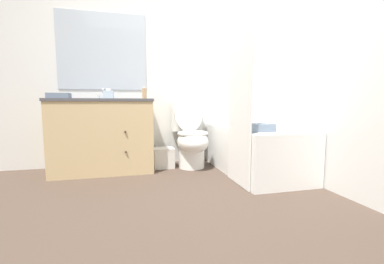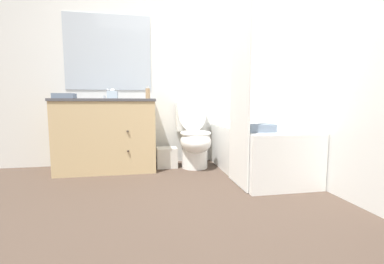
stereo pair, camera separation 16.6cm
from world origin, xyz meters
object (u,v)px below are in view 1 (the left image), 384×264
vanity_cabinet (104,135)px  tissue_box (108,95)px  soap_dispenser (144,93)px  hand_towel_folded (59,96)px  sink_faucet (104,96)px  bath_towel_folded (259,128)px  wastebasket (164,158)px  toilet (191,138)px  bathtub (253,149)px

vanity_cabinet → tissue_box: tissue_box is taller
soap_dispenser → hand_towel_folded: soap_dispenser is taller
sink_faucet → hand_towel_folded: size_ratio=0.66×
soap_dispenser → bath_towel_folded: (1.04, -0.88, -0.36)m
sink_faucet → wastebasket: size_ratio=0.57×
tissue_box → bath_towel_folded: bearing=-30.7°
hand_towel_folded → bath_towel_folded: size_ratio=0.82×
toilet → bath_towel_folded: (0.48, -0.82, 0.19)m
wastebasket → tissue_box: size_ratio=1.68×
sink_faucet → hand_towel_folded: bearing=-139.1°
toilet → soap_dispenser: bearing=174.3°
hand_towel_folded → bath_towel_folded: 2.08m
toilet → wastebasket: bearing=172.0°
wastebasket → hand_towel_folded: (-1.11, -0.16, 0.75)m
toilet → hand_towel_folded: 1.54m
vanity_cabinet → bath_towel_folded: vanity_cabinet is taller
sink_faucet → soap_dispenser: bearing=-21.7°
toilet → tissue_box: bearing=177.6°
sink_faucet → wastebasket: 1.05m
toilet → soap_dispenser: 0.79m
toilet → vanity_cabinet: bearing=176.9°
vanity_cabinet → bathtub: 1.75m
soap_dispenser → bath_towel_folded: bearing=-40.0°
soap_dispenser → hand_towel_folded: 0.91m
toilet → hand_towel_folded: size_ratio=4.08×
hand_towel_folded → tissue_box: bearing=17.7°
bathtub → bath_towel_folded: size_ratio=5.54×
toilet → soap_dispenser: soap_dispenser is taller
bathtub → hand_towel_folded: bearing=172.6°
vanity_cabinet → sink_faucet: bearing=90.0°
bath_towel_folded → toilet: bearing=120.5°
soap_dispenser → bath_towel_folded: size_ratio=0.60×
vanity_cabinet → soap_dispenser: bearing=-0.0°
bathtub → wastebasket: bathtub is taller
bath_towel_folded → tissue_box: bearing=149.3°
toilet → wastebasket: (-0.34, 0.05, -0.24)m
wastebasket → vanity_cabinet: bearing=179.3°
vanity_cabinet → wastebasket: bearing=-0.7°
toilet → hand_towel_folded: hand_towel_folded is taller
wastebasket → bath_towel_folded: (0.82, -0.87, 0.44)m
sink_faucet → vanity_cabinet: bearing=-90.0°
toilet → tissue_box: 1.10m
wastebasket → soap_dispenser: bearing=177.8°
bathtub → tissue_box: size_ratio=9.81×
wastebasket → bath_towel_folded: 1.27m
vanity_cabinet → wastebasket: size_ratio=4.51×
wastebasket → soap_dispenser: soap_dispenser is taller
vanity_cabinet → wastebasket: (0.70, -0.01, -0.31)m
vanity_cabinet → toilet: (1.04, -0.06, -0.07)m
hand_towel_folded → bathtub: bearing=-7.4°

